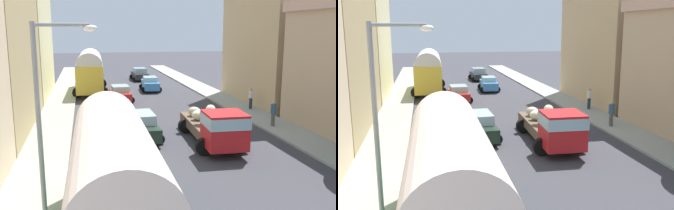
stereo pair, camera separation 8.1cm
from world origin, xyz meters
The scene contains 15 objects.
ground_plane centered at (0.00, 27.00, 0.00)m, with size 154.00×154.00×0.00m, color #39393F.
sidewalk_left centered at (-7.25, 27.00, 0.07)m, with size 2.50×70.00×0.14m, color #979C8C.
sidewalk_right centered at (7.25, 27.00, 0.07)m, with size 2.50×70.00×0.14m, color #989D94.
building_left_3 centered at (-10.70, 35.15, 6.59)m, with size 4.83×12.75×13.13m.
building_right_2 centered at (11.10, 27.24, 6.60)m, with size 5.21×11.14×13.20m.
parked_bus_0 centered at (-4.37, 6.79, 2.25)m, with size 3.35×8.50×4.07m.
parked_bus_1 centered at (-4.56, 35.66, 2.37)m, with size 3.53×9.35×4.28m.
cargo_truck_0 centered at (1.77, 15.70, 1.18)m, with size 3.08×7.33×2.26m.
car_0 centered at (1.56, 35.44, 0.76)m, with size 2.24×4.02×1.50m.
car_1 centered at (1.70, 44.15, 0.78)m, with size 2.33×4.35×1.56m.
car_2 centered at (-1.93, 18.06, 0.79)m, with size 2.21×4.37×1.58m.
car_3 centered at (-2.07, 30.12, 0.73)m, with size 2.28×3.83×1.45m.
pedestrian_0 centered at (6.84, 18.71, 1.01)m, with size 0.43×0.43×1.78m.
pedestrian_1 centered at (7.70, 24.04, 1.05)m, with size 0.38×0.38×1.83m.
streetlamp_near centered at (-6.23, 8.61, 3.96)m, with size 1.96×0.28×6.59m.
Camera 1 is at (-5.03, -3.27, 6.35)m, focal length 40.35 mm.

